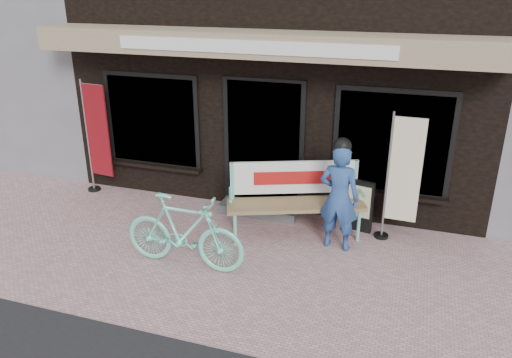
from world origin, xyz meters
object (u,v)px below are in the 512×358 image
(bench, at_px, (295,193))
(nobori_cream, at_px, (402,177))
(person, at_px, (339,195))
(bicycle, at_px, (184,232))
(nobori_red, at_px, (96,137))
(menu_stand, at_px, (360,205))

(bench, distance_m, nobori_cream, 1.55)
(person, distance_m, bicycle, 2.20)
(bench, bearing_deg, nobori_red, 151.91)
(bench, relative_size, bicycle, 1.22)
(bicycle, height_order, nobori_red, nobori_red)
(bench, height_order, nobori_cream, nobori_cream)
(nobori_cream, distance_m, menu_stand, 0.82)
(bicycle, xyz_separation_m, nobori_cream, (2.65, 1.64, 0.49))
(bench, xyz_separation_m, person, (0.69, -0.25, 0.16))
(bench, bearing_deg, bicycle, -151.29)
(nobori_cream, xyz_separation_m, menu_stand, (-0.56, 0.12, -0.58))
(nobori_red, height_order, menu_stand, nobori_red)
(bicycle, relative_size, nobori_cream, 0.88)
(person, relative_size, nobori_cream, 0.85)
(nobori_cream, relative_size, menu_stand, 2.37)
(nobori_cream, bearing_deg, menu_stand, 169.63)
(nobori_cream, bearing_deg, nobori_red, -179.91)
(nobori_cream, bearing_deg, person, -146.33)
(person, height_order, nobori_red, nobori_red)
(bicycle, height_order, menu_stand, bicycle)
(person, relative_size, bicycle, 0.97)
(person, xyz_separation_m, nobori_cream, (0.80, 0.49, 0.19))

